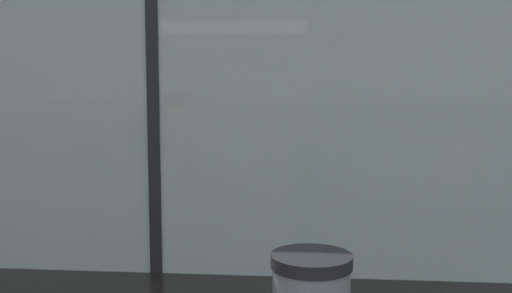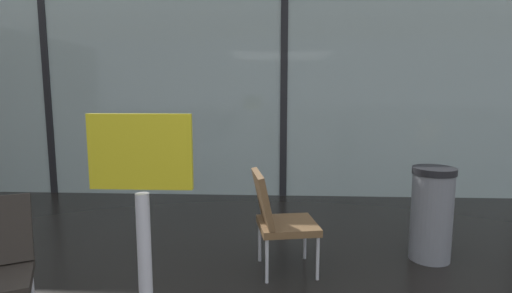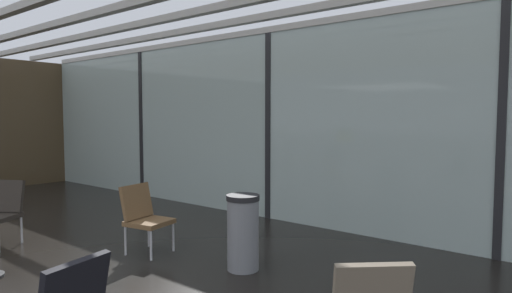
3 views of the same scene
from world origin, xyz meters
name	(u,v)px [view 1 (image 1 of 3)]	position (x,y,z in m)	size (l,w,h in m)	color
glass_curtain_wall	(154,90)	(0.00, 5.20, 1.57)	(14.00, 0.08, 3.14)	#A3B7B2
window_mullion_1	(154,90)	(0.00, 5.20, 1.57)	(0.10, 0.12, 3.14)	black
parked_airplane	(323,65)	(1.52, 10.53, 1.89)	(10.84, 3.79, 3.79)	silver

